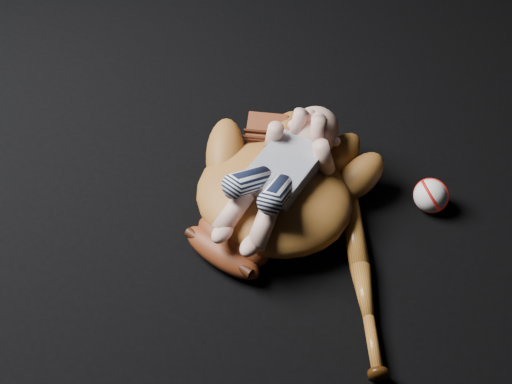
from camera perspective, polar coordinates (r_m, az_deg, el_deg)
baseball_glove at (r=1.43m, az=1.44°, el=0.06°), size 0.45×0.50×0.14m
newborn_baby at (r=1.38m, az=1.68°, el=1.46°), size 0.20×0.39×0.16m
baseball_bat at (r=1.37m, az=8.46°, el=-6.80°), size 0.28×0.37×0.04m
baseball at (r=1.52m, az=13.81°, el=-0.28°), size 0.09×0.09×0.07m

